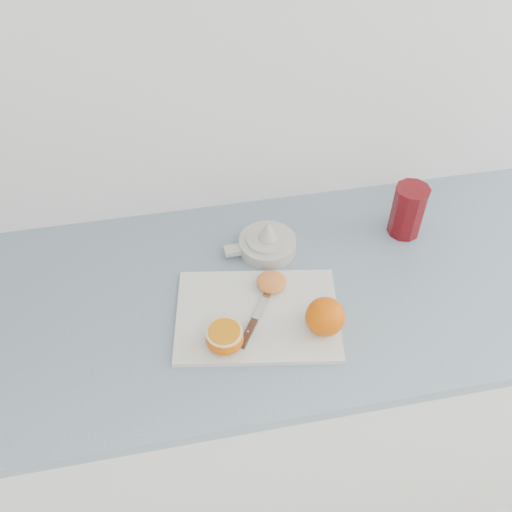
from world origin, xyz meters
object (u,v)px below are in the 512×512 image
Objects in this scene: counter at (308,384)px; red_tumbler at (408,212)px; cutting_board at (257,315)px; half_orange at (225,338)px; citrus_juicer at (267,243)px.

counter is 0.57m from red_tumbler.
half_orange is at bearing -140.13° from cutting_board.
citrus_juicer reaches higher than half_orange.
counter is 0.49m from citrus_juicer.
counter is 15.12× the size of citrus_juicer.
counter is at bearing -153.93° from red_tumbler.
red_tumbler reaches higher than counter.
red_tumbler is at bearing 26.07° from counter.
half_orange reaches higher than cutting_board.
citrus_juicer is (-0.10, 0.12, 0.47)m from counter.
cutting_board is 0.45m from red_tumbler.
counter is at bearing -49.60° from citrus_juicer.
red_tumbler is (0.24, 0.12, 0.51)m from counter.
cutting_board is at bearing -107.30° from citrus_juicer.
citrus_juicer is at bearing 61.71° from half_orange.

